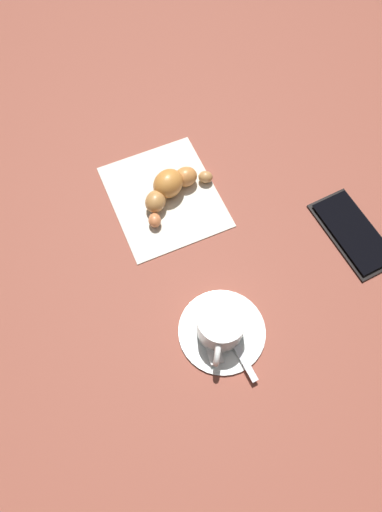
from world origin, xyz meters
TOP-DOWN VIEW (x-y plane):
  - ground_plane at (0.00, 0.00)m, footprint 1.80×1.80m
  - saucer at (-0.11, 0.03)m, footprint 0.12×0.12m
  - espresso_cup at (-0.10, 0.04)m, footprint 0.08×0.07m
  - teaspoon at (-0.10, 0.03)m, footprint 0.13×0.03m
  - sugar_packet at (-0.11, 0.06)m, footprint 0.07×0.04m
  - napkin at (0.12, -0.02)m, footprint 0.22×0.20m
  - croissant at (0.12, -0.03)m, footprint 0.08×0.14m
  - cell_phone at (-0.10, -0.22)m, footprint 0.15×0.09m

SIDE VIEW (x-z plane):
  - ground_plane at x=0.00m, z-range 0.00..0.00m
  - napkin at x=0.12m, z-range 0.00..0.00m
  - cell_phone at x=-0.10m, z-range 0.00..0.01m
  - saucer at x=-0.11m, z-range 0.00..0.01m
  - teaspoon at x=-0.10m, z-range 0.01..0.02m
  - sugar_packet at x=-0.11m, z-range 0.01..0.01m
  - croissant at x=0.12m, z-range 0.00..0.04m
  - espresso_cup at x=-0.10m, z-range 0.01..0.06m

